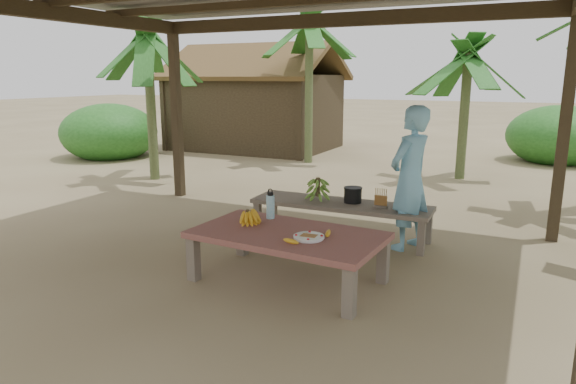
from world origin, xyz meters
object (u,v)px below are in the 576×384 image
at_px(ripe_banana_bunch, 248,216).
at_px(cooking_pot, 353,195).
at_px(water_flask, 270,206).
at_px(woman, 410,178).
at_px(bench, 340,207).
at_px(work_table, 288,239).
at_px(plate, 309,237).

distance_m(ripe_banana_bunch, cooking_pot, 1.62).
xyz_separation_m(water_flask, woman, (1.19, 1.14, 0.19)).
bearing_deg(ripe_banana_bunch, water_flask, 64.72).
distance_m(bench, water_flask, 1.24).
distance_m(ripe_banana_bunch, water_flask, 0.30).
relative_size(work_table, woman, 1.12).
bearing_deg(ripe_banana_bunch, plate, -15.35).
relative_size(ripe_banana_bunch, woman, 0.16).
xyz_separation_m(work_table, cooking_pot, (0.11, 1.60, 0.11)).
height_order(bench, cooking_pot, cooking_pot).
distance_m(bench, plate, 1.67).
bearing_deg(work_table, ripe_banana_bunch, 171.79).
xyz_separation_m(ripe_banana_bunch, woman, (1.31, 1.40, 0.25)).
xyz_separation_m(ripe_banana_bunch, plate, (0.77, -0.21, -0.06)).
bearing_deg(cooking_pot, woman, -7.63).
bearing_deg(work_table, woman, 65.21).
bearing_deg(cooking_pot, ripe_banana_bunch, -112.25).
bearing_deg(cooking_pot, work_table, -93.94).
bearing_deg(work_table, cooking_pot, 89.59).
relative_size(ripe_banana_bunch, cooking_pot, 1.20).
height_order(work_table, bench, work_table).
height_order(work_table, ripe_banana_bunch, ripe_banana_bunch).
bearing_deg(plate, work_table, 158.24).
bearing_deg(plate, bench, 100.00).
bearing_deg(ripe_banana_bunch, bench, 71.33).
relative_size(bench, ripe_banana_bunch, 8.61).
xyz_separation_m(bench, plate, (0.29, -1.64, 0.12)).
relative_size(cooking_pot, woman, 0.13).
bearing_deg(water_flask, work_table, -44.13).
relative_size(ripe_banana_bunch, water_flask, 0.80).
distance_m(water_flask, woman, 1.66).
bearing_deg(bench, work_table, -90.41).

